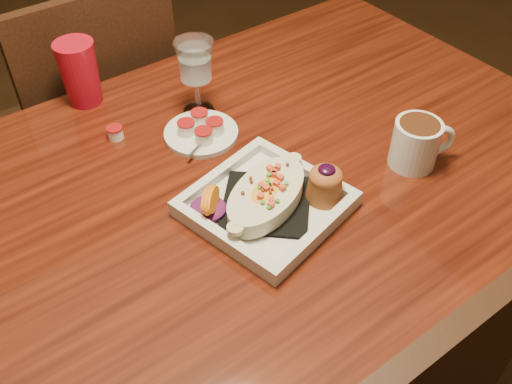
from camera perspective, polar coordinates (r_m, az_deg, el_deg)
floor at (r=1.66m, az=-2.43°, el=-18.46°), size 7.00×7.00×0.00m
table at (r=1.13m, az=-3.40°, el=-2.87°), size 1.50×0.90×0.75m
chair_far at (r=1.66m, az=-15.51°, el=6.54°), size 0.42×0.42×0.93m
plate at (r=1.00m, az=1.67°, el=-0.60°), size 0.29×0.29×0.08m
coffee_mug at (r=1.11m, az=15.82°, el=4.84°), size 0.12×0.09×0.09m
goblet at (r=1.18m, az=-6.10°, el=12.51°), size 0.08×0.08×0.17m
saucer at (r=1.16m, az=-5.50°, el=6.04°), size 0.15×0.15×0.10m
creamer_loose at (r=1.19m, az=-13.90°, el=5.80°), size 0.03×0.03×0.03m
red_tumbler at (r=1.29m, az=-17.21°, el=11.29°), size 0.08×0.08×0.14m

